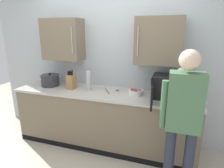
# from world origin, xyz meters

# --- Properties ---
(back_wall_tiled) EXTENTS (4.35, 0.44, 2.90)m
(back_wall_tiled) POSITION_xyz_m (-0.00, 1.00, 1.49)
(back_wall_tiled) COLOR #B2BCC1
(back_wall_tiled) RESTS_ON ground_plane
(counter_unit) EXTENTS (2.82, 0.68, 0.90)m
(counter_unit) POSITION_xyz_m (0.00, 0.66, 0.45)
(counter_unit) COLOR #756651
(counter_unit) RESTS_ON ground_plane
(microwave_oven) EXTENTS (0.60, 0.78, 0.31)m
(microwave_oven) POSITION_xyz_m (0.99, 0.69, 1.06)
(microwave_oven) COLOR black
(microwave_oven) RESTS_ON counter_unit
(wooden_spoon) EXTENTS (0.25, 0.23, 0.02)m
(wooden_spoon) POSITION_xyz_m (0.11, 0.73, 0.91)
(wooden_spoon) COLOR brown
(wooden_spoon) RESTS_ON counter_unit
(knife_block) EXTENTS (0.11, 0.15, 0.32)m
(knife_block) POSITION_xyz_m (-0.55, 0.65, 1.02)
(knife_block) COLOR #A37547
(knife_block) RESTS_ON counter_unit
(stock_pot) EXTENTS (0.39, 0.30, 0.22)m
(stock_pot) POSITION_xyz_m (-0.98, 0.69, 0.99)
(stock_pot) COLOR #2D2D33
(stock_pot) RESTS_ON counter_unit
(fruit_bowl) EXTENTS (0.21, 0.21, 0.10)m
(fruit_bowl) POSITION_xyz_m (0.49, 0.68, 0.94)
(fruit_bowl) COLOR white
(fruit_bowl) RESTS_ON counter_unit
(thermos_flask) EXTENTS (0.08, 0.08, 0.30)m
(thermos_flask) POSITION_xyz_m (-0.25, 0.67, 1.05)
(thermos_flask) COLOR #B7BABF
(thermos_flask) RESTS_ON counter_unit
(person_figure) EXTENTS (0.44, 0.54, 1.64)m
(person_figure) POSITION_xyz_m (1.12, -0.02, 0.98)
(person_figure) COLOR #282D3D
(person_figure) RESTS_ON ground_plane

